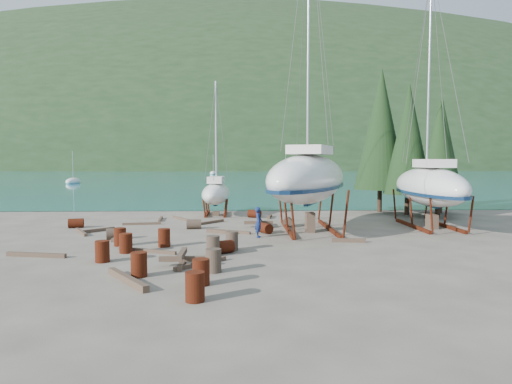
{
  "coord_description": "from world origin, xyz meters",
  "views": [
    {
      "loc": [
        -0.25,
        -22.22,
        4.16
      ],
      "look_at": [
        0.63,
        3.0,
        2.4
      ],
      "focal_mm": 32.0,
      "sensor_mm": 36.0,
      "label": 1
    }
  ],
  "objects_px": {
    "small_sailboat_shore": "(216,193)",
    "worker": "(258,222)",
    "large_sailboat_far": "(430,186)",
    "large_sailboat_near": "(309,178)"
  },
  "relations": [
    {
      "from": "large_sailboat_far",
      "to": "worker",
      "type": "bearing_deg",
      "value": -159.47
    },
    {
      "from": "large_sailboat_near",
      "to": "worker",
      "type": "xyz_separation_m",
      "value": [
        -3.07,
        -2.37,
        -2.28
      ]
    },
    {
      "from": "large_sailboat_near",
      "to": "large_sailboat_far",
      "type": "height_order",
      "value": "large_sailboat_near"
    },
    {
      "from": "small_sailboat_shore",
      "to": "large_sailboat_far",
      "type": "bearing_deg",
      "value": -22.75
    },
    {
      "from": "large_sailboat_near",
      "to": "large_sailboat_far",
      "type": "distance_m",
      "value": 7.71
    },
    {
      "from": "large_sailboat_far",
      "to": "small_sailboat_shore",
      "type": "distance_m",
      "value": 15.22
    },
    {
      "from": "worker",
      "to": "large_sailboat_far",
      "type": "bearing_deg",
      "value": -69.9
    },
    {
      "from": "large_sailboat_near",
      "to": "small_sailboat_shore",
      "type": "bearing_deg",
      "value": 148.2
    },
    {
      "from": "small_sailboat_shore",
      "to": "worker",
      "type": "height_order",
      "value": "small_sailboat_shore"
    },
    {
      "from": "large_sailboat_far",
      "to": "worker",
      "type": "distance_m",
      "value": 11.33
    }
  ]
}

